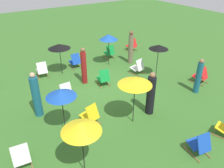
# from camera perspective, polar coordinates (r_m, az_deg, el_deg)

# --- Properties ---
(ground_plane) EXTENTS (40.00, 40.00, 0.00)m
(ground_plane) POSITION_cam_1_polar(r_m,az_deg,el_deg) (11.25, -3.34, 0.26)
(ground_plane) COLOR #386B28
(deckchair_0) EXTENTS (0.65, 0.85, 0.83)m
(deckchair_0) POSITION_cam_1_polar(r_m,az_deg,el_deg) (8.43, -5.53, -7.82)
(deckchair_0) COLOR olive
(deckchair_0) RESTS_ON ground
(deckchair_1) EXTENTS (0.60, 0.83, 0.83)m
(deckchair_1) POSITION_cam_1_polar(r_m,az_deg,el_deg) (7.74, 21.20, -14.03)
(deckchair_1) COLOR olive
(deckchair_1) RESTS_ON ground
(deckchair_2) EXTENTS (0.66, 0.86, 0.83)m
(deckchair_2) POSITION_cam_1_polar(r_m,az_deg,el_deg) (15.27, 5.06, 9.67)
(deckchair_2) COLOR olive
(deckchair_2) RESTS_ON ground
(deckchair_6) EXTENTS (0.55, 0.80, 0.83)m
(deckchair_6) POSITION_cam_1_polar(r_m,az_deg,el_deg) (12.24, -17.20, 3.36)
(deckchair_6) COLOR olive
(deckchair_6) RESTS_ON ground
(deckchair_7) EXTENTS (0.49, 0.77, 0.83)m
(deckchair_7) POSITION_cam_1_polar(r_m,az_deg,el_deg) (12.92, -9.29, 5.69)
(deckchair_7) COLOR olive
(deckchair_7) RESTS_ON ground
(deckchair_9) EXTENTS (0.51, 0.78, 0.83)m
(deckchair_9) POSITION_cam_1_polar(r_m,az_deg,el_deg) (9.96, -11.71, -2.02)
(deckchair_9) COLOR olive
(deckchair_9) RESTS_ON ground
(deckchair_10) EXTENTS (0.62, 0.84, 0.83)m
(deckchair_10) POSITION_cam_1_polar(r_m,az_deg,el_deg) (12.08, 6.50, 4.20)
(deckchair_10) COLOR olive
(deckchair_10) RESTS_ON ground
(deckchair_11) EXTENTS (0.59, 0.82, 0.83)m
(deckchair_11) POSITION_cam_1_polar(r_m,az_deg,el_deg) (11.92, 21.45, 1.90)
(deckchair_11) COLOR olive
(deckchair_11) RESTS_ON ground
(deckchair_12) EXTENTS (0.57, 0.81, 0.83)m
(deckchair_12) POSITION_cam_1_polar(r_m,az_deg,el_deg) (14.02, -0.65, 7.99)
(deckchair_12) COLOR olive
(deckchair_12) RESTS_ON ground
(deckchair_13) EXTENTS (0.55, 0.81, 0.83)m
(deckchair_13) POSITION_cam_1_polar(r_m,az_deg,el_deg) (7.42, -21.90, -16.48)
(deckchair_13) COLOR olive
(deckchair_13) RESTS_ON ground
(deckchair_14) EXTENTS (0.59, 0.83, 0.83)m
(deckchair_14) POSITION_cam_1_polar(r_m,az_deg,el_deg) (10.92, -2.15, 1.53)
(deckchair_14) COLOR olive
(deckchair_14) RESTS_ON ground
(umbrella_0) EXTENTS (1.01, 1.01, 1.80)m
(umbrella_0) POSITION_cam_1_polar(r_m,az_deg,el_deg) (12.64, -0.86, 11.71)
(umbrella_0) COLOR black
(umbrella_0) RESTS_ON ground
(umbrella_1) EXTENTS (1.21, 1.21, 1.80)m
(umbrella_1) POSITION_cam_1_polar(r_m,az_deg,el_deg) (7.81, 5.80, 0.46)
(umbrella_1) COLOR black
(umbrella_1) RESTS_ON ground
(umbrella_2) EXTENTS (0.96, 0.96, 1.75)m
(umbrella_2) POSITION_cam_1_polar(r_m,az_deg,el_deg) (11.40, 11.67, 9.10)
(umbrella_2) COLOR black
(umbrella_2) RESTS_ON ground
(umbrella_3) EXTENTS (1.08, 1.08, 1.78)m
(umbrella_3) POSITION_cam_1_polar(r_m,az_deg,el_deg) (5.95, -7.77, -10.65)
(umbrella_3) COLOR black
(umbrella_3) RESTS_ON ground
(umbrella_4) EXTENTS (1.14, 1.14, 1.65)m
(umbrella_4) POSITION_cam_1_polar(r_m,az_deg,el_deg) (11.89, -13.15, 9.22)
(umbrella_4) COLOR black
(umbrella_4) RESTS_ON ground
(umbrella_5) EXTENTS (1.03, 1.03, 1.67)m
(umbrella_5) POSITION_cam_1_polar(r_m,az_deg,el_deg) (7.63, -12.72, -2.29)
(umbrella_5) COLOR black
(umbrella_5) RESTS_ON ground
(person_0) EXTENTS (0.40, 0.40, 1.85)m
(person_0) POSITION_cam_1_polar(r_m,az_deg,el_deg) (9.02, -18.53, -2.84)
(person_0) COLOR #195972
(person_0) RESTS_ON ground
(person_1) EXTENTS (0.33, 0.33, 1.82)m
(person_1) POSITION_cam_1_polar(r_m,az_deg,el_deg) (10.96, -7.11, 4.41)
(person_1) COLOR maroon
(person_1) RESTS_ON ground
(person_2) EXTENTS (0.46, 0.46, 1.78)m
(person_2) POSITION_cam_1_polar(r_m,az_deg,el_deg) (8.82, 9.71, -2.63)
(person_2) COLOR black
(person_2) RESTS_ON ground
(person_3) EXTENTS (0.37, 0.37, 1.91)m
(person_3) POSITION_cam_1_polar(r_m,az_deg,el_deg) (13.17, 4.76, 9.05)
(person_3) COLOR #72664C
(person_3) RESTS_ON ground
(person_4) EXTENTS (0.35, 0.35, 1.64)m
(person_4) POSITION_cam_1_polar(r_m,az_deg,el_deg) (10.82, 20.92, 1.73)
(person_4) COLOR #195972
(person_4) RESTS_ON ground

